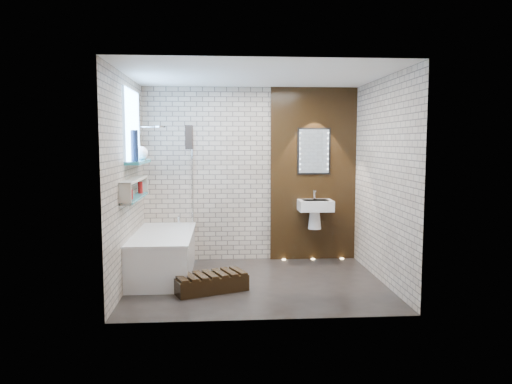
{
  "coord_description": "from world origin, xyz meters",
  "views": [
    {
      "loc": [
        -0.44,
        -6.08,
        1.78
      ],
      "look_at": [
        0.0,
        0.15,
        1.15
      ],
      "focal_mm": 34.45,
      "sensor_mm": 36.0,
      "label": 1
    }
  ],
  "objects": [
    {
      "name": "bath_screen",
      "position": [
        -0.87,
        0.89,
        1.28
      ],
      "size": [
        0.01,
        0.78,
        1.4
      ],
      "primitive_type": "cube",
      "color": "white",
      "rests_on": "bathtub"
    },
    {
      "name": "towel",
      "position": [
        -0.87,
        0.61,
        1.85
      ],
      "size": [
        0.09,
        0.25,
        0.32
      ],
      "primitive_type": "cube",
      "color": "black",
      "rests_on": "bath_screen"
    },
    {
      "name": "room_shell",
      "position": [
        0.0,
        0.0,
        1.3
      ],
      "size": [
        3.24,
        3.2,
        2.6
      ],
      "color": "gray",
      "rests_on": "ground"
    },
    {
      "name": "niche_bottles",
      "position": [
        -1.53,
        0.34,
        1.17
      ],
      "size": [
        0.06,
        0.77,
        0.16
      ],
      "color": "maroon",
      "rests_on": "display_niche"
    },
    {
      "name": "sill_vases",
      "position": [
        -1.5,
        0.35,
        1.68
      ],
      "size": [
        0.18,
        0.61,
        0.38
      ],
      "color": "#131D35",
      "rests_on": "clerestory_window"
    },
    {
      "name": "walnut_panel",
      "position": [
        0.95,
        1.27,
        1.3
      ],
      "size": [
        1.3,
        0.06,
        2.6
      ],
      "primitive_type": "cube",
      "color": "black",
      "rests_on": "ground"
    },
    {
      "name": "shower_head",
      "position": [
        -1.3,
        0.95,
        2.0
      ],
      "size": [
        0.18,
        0.18,
        0.02
      ],
      "primitive_type": "cylinder",
      "color": "silver",
      "rests_on": "room_shell"
    },
    {
      "name": "led_mirror",
      "position": [
        0.95,
        1.23,
        1.65
      ],
      "size": [
        0.5,
        0.02,
        0.7
      ],
      "color": "black",
      "rests_on": "walnut_panel"
    },
    {
      "name": "clerestory_window",
      "position": [
        -1.57,
        0.35,
        1.9
      ],
      "size": [
        0.18,
        1.0,
        0.94
      ],
      "color": "#7FADE0",
      "rests_on": "room_shell"
    },
    {
      "name": "display_niche",
      "position": [
        -1.53,
        0.15,
        1.2
      ],
      "size": [
        0.14,
        1.3,
        0.26
      ],
      "color": "teal",
      "rests_on": "room_shell"
    },
    {
      "name": "bathtub",
      "position": [
        -1.22,
        0.45,
        0.29
      ],
      "size": [
        0.79,
        1.74,
        0.7
      ],
      "color": "white",
      "rests_on": "ground"
    },
    {
      "name": "floor_uplights",
      "position": [
        0.95,
        1.2,
        0.01
      ],
      "size": [
        0.96,
        0.06,
        0.01
      ],
      "color": "#FFD899",
      "rests_on": "ground"
    },
    {
      "name": "ground",
      "position": [
        0.0,
        0.0,
        0.0
      ],
      "size": [
        3.2,
        3.2,
        0.0
      ],
      "primitive_type": "plane",
      "color": "black",
      "rests_on": "ground"
    },
    {
      "name": "washbasin",
      "position": [
        0.95,
        1.07,
        0.79
      ],
      "size": [
        0.5,
        0.36,
        0.58
      ],
      "color": "white",
      "rests_on": "walnut_panel"
    },
    {
      "name": "walnut_step",
      "position": [
        -0.58,
        -0.3,
        0.1
      ],
      "size": [
        0.94,
        0.68,
        0.19
      ],
      "primitive_type": "cube",
      "rotation": [
        0.0,
        0.0,
        0.38
      ],
      "color": "black",
      "rests_on": "ground"
    }
  ]
}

